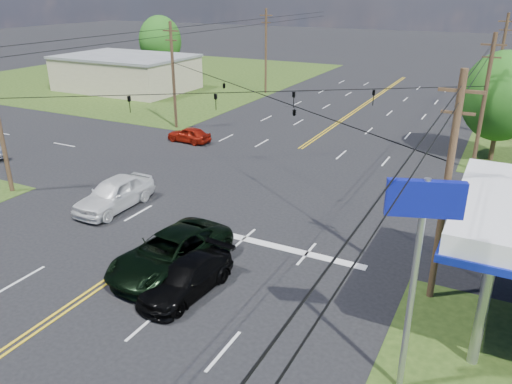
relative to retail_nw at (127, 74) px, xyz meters
The scene contains 18 objects.
ground 37.26m from the retail_nw, 36.25° to the right, with size 280.00×280.00×0.00m, color black.
grass_nw 11.36m from the retail_nw, 116.57° to the left, with size 46.00×48.00×0.03m, color #263D13.
stop_bar 46.14m from the retail_nw, 40.60° to the right, with size 10.00×0.50×0.02m, color silver.
retail_nw is the anchor object (origin of this frame).
pole_se 53.09m from the retail_nw, 35.79° to the right, with size 1.60×0.28×9.50m.
pole_nw 21.60m from the retail_nw, 37.41° to the right, with size 1.60×0.28×9.50m.
pole_ne 45.02m from the retail_nw, 16.82° to the right, with size 1.60×0.28×9.50m.
pole_left_far 18.30m from the retail_nw, 19.44° to the left, with size 1.60×0.28×10.00m.
pole_right_far 43.53m from the retail_nw, ahead, with size 1.60×0.28×10.00m.
span_wire_signals 37.42m from the retail_nw, 36.25° to the right, with size 26.00×18.00×1.13m.
power_lines 38.98m from the retail_nw, 38.66° to the right, with size 26.04×100.00×0.64m.
tree_right_a 45.21m from the retail_nw, 12.80° to the right, with size 5.70×5.70×8.18m.
tree_far_l 10.69m from the retail_nw, 101.31° to the left, with size 6.08×6.08×8.72m.
pickup_dkgreen 46.87m from the retail_nw, 46.96° to the right, with size 2.99×6.49×1.80m, color black.
suv_black 48.91m from the retail_nw, 46.46° to the right, with size 2.01×4.95×1.44m, color black.
pickup_white 38.95m from the retail_nw, 50.40° to the right, with size 2.19×5.45×1.86m, color white.
sedan_red 26.62m from the retail_nw, 38.36° to the right, with size 1.55×3.84×1.31m, color maroon.
polesign_se 56.76m from the retail_nw, 40.61° to the right, with size 2.11×0.94×7.31m.
Camera 1 is at (14.65, -16.30, 12.08)m, focal length 35.00 mm.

